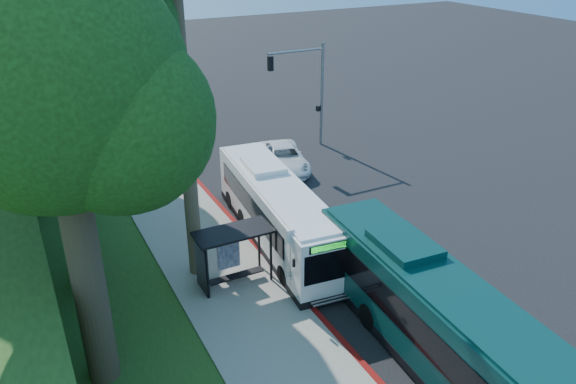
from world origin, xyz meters
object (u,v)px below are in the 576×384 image
white_bus (277,209)px  teal_bus (432,312)px  pickup (284,158)px  bus_shelter (227,247)px

white_bus → teal_bus: teal_bus is taller
white_bus → pickup: 8.80m
teal_bus → pickup: size_ratio=2.30×
teal_bus → pickup: (3.07, 17.29, -1.03)m
white_bus → pickup: (4.27, 7.64, -0.90)m
white_bus → pickup: size_ratio=2.14×
bus_shelter → white_bus: white_bus is taller
teal_bus → pickup: 17.59m
white_bus → teal_bus: size_ratio=0.93×
bus_shelter → white_bus: size_ratio=0.28×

